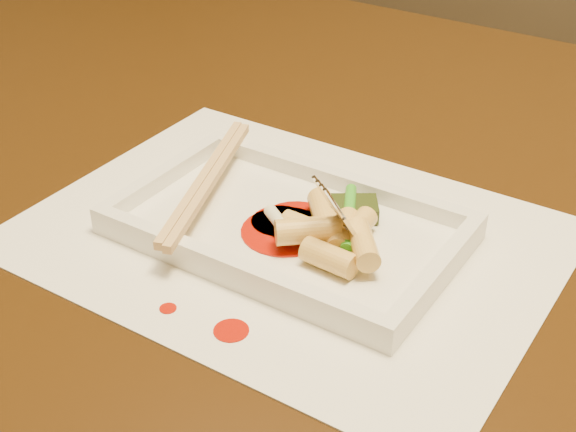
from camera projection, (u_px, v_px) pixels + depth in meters
The scene contains 26 objects.
table at pixel (281, 256), 0.78m from camera, with size 1.40×0.90×0.75m.
placemat at pixel (288, 236), 0.62m from camera, with size 0.40×0.30×0.00m, color white.
sauce_splatter_a at pixel (231, 331), 0.53m from camera, with size 0.02×0.02×0.00m, color #B11505.
sauce_splatter_b at pixel (168, 308), 0.55m from camera, with size 0.01×0.01×0.00m, color #B11505.
plate_base at pixel (288, 231), 0.62m from camera, with size 0.26×0.16×0.01m, color white.
plate_rim_far at pixel (336, 179), 0.67m from camera, with size 0.26×0.01×0.01m, color white.
plate_rim_near at pixel (231, 267), 0.56m from camera, with size 0.26×0.01×0.01m, color white.
plate_rim_left at pixel (164, 176), 0.67m from camera, with size 0.01×0.14×0.01m, color white.
plate_rim_right at pixel (437, 272), 0.56m from camera, with size 0.01×0.14×0.01m, color white.
veg_piece at pixel (353, 209), 0.63m from camera, with size 0.04×0.03×0.01m, color black.
scallion_white at pixel (280, 223), 0.60m from camera, with size 0.01×0.01×0.04m, color #EAEACC.
scallion_green at pixel (349, 217), 0.61m from camera, with size 0.01×0.01×0.09m, color #2A9618.
chopstick_a at pixel (203, 178), 0.65m from camera, with size 0.01×0.20×0.01m, color tan.
chopstick_b at pixel (211, 181), 0.64m from camera, with size 0.01×0.20×0.01m, color tan.
fork at pixel (386, 157), 0.56m from camera, with size 0.09×0.10×0.14m, color silver, non-canonical shape.
sauce_blob_0 at pixel (285, 231), 0.61m from camera, with size 0.07×0.07×0.00m, color #B11505.
sauce_blob_1 at pixel (280, 221), 0.62m from camera, with size 0.05×0.05×0.00m, color #B11505.
sauce_blob_2 at pixel (296, 221), 0.62m from camera, with size 0.06×0.06×0.00m, color #B11505.
rice_cake_0 at pixel (344, 232), 0.59m from camera, with size 0.02×0.02×0.04m, color #F0D170.
rice_cake_1 at pixel (329, 258), 0.57m from camera, with size 0.02×0.02×0.04m, color #F0D170.
rice_cake_2 at pixel (308, 231), 0.59m from camera, with size 0.02×0.02×0.05m, color #F0D170.
rice_cake_3 at pixel (335, 234), 0.59m from camera, with size 0.02×0.02×0.04m, color #F0D170.
rice_cake_4 at pixel (355, 231), 0.60m from camera, with size 0.02×0.02×0.05m, color #F0D170.
rice_cake_5 at pixel (363, 244), 0.57m from camera, with size 0.02×0.02×0.05m, color #F0D170.
rice_cake_6 at pixel (324, 214), 0.62m from camera, with size 0.02×0.02×0.05m, color #F0D170.
rice_cake_7 at pixel (312, 230), 0.60m from camera, with size 0.02×0.02×0.05m, color #F0D170.
Camera 1 is at (0.35, -0.53, 1.10)m, focal length 50.00 mm.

